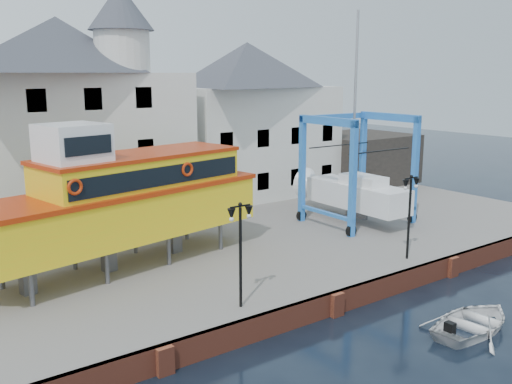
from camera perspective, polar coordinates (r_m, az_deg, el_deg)
ground at (r=24.72m, az=7.93°, el=-12.12°), size 140.00×140.00×0.00m
hardstanding at (r=32.80m, az=-5.57°, el=-5.05°), size 44.00×22.00×1.00m
quay_wall at (r=24.59m, az=7.79°, el=-10.98°), size 44.00×0.47×1.00m
building_white_main at (r=36.28m, az=-18.58°, el=7.03°), size 14.00×8.30×14.00m
building_white_right at (r=43.15m, az=-0.87°, el=7.31°), size 12.00×8.00×11.20m
shed_dark at (r=48.59m, az=10.20°, el=3.36°), size 8.00×7.00×4.00m
lamp_post_left at (r=21.77m, az=-1.58°, el=-3.67°), size 1.12×0.32×4.20m
lamp_post_right at (r=28.50m, az=15.18°, el=-0.36°), size 1.12×0.32×4.20m
tour_boat at (r=26.66m, az=-14.71°, el=-1.00°), size 16.23×6.59×6.89m
travel_lift at (r=35.80m, az=9.24°, el=0.58°), size 5.91×8.34×12.58m
motorboat_b at (r=24.80m, az=20.92°, el=-12.75°), size 4.67×3.52×0.91m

